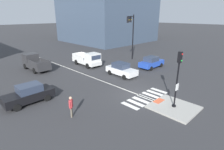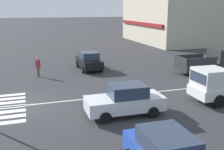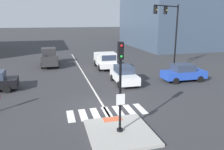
% 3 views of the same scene
% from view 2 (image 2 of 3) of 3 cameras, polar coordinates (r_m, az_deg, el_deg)
% --- Properties ---
extents(ground_plane, '(300.00, 300.00, 0.00)m').
position_cam_2_polar(ground_plane, '(16.51, -18.49, -6.20)').
color(ground_plane, '#333335').
extents(crosswalk_stripe_a, '(0.44, 1.80, 0.01)m').
position_cam_2_polar(crosswalk_stripe_a, '(18.71, -20.73, -4.01)').
color(crosswalk_stripe_a, silver).
rests_on(crosswalk_stripe_a, ground).
extents(crosswalk_stripe_b, '(0.44, 1.80, 0.01)m').
position_cam_2_polar(crosswalk_stripe_b, '(17.98, -20.82, -4.73)').
color(crosswalk_stripe_b, silver).
rests_on(crosswalk_stripe_b, ground).
extents(crosswalk_stripe_c, '(0.44, 1.80, 0.01)m').
position_cam_2_polar(crosswalk_stripe_c, '(17.26, -20.93, -5.51)').
color(crosswalk_stripe_c, silver).
rests_on(crosswalk_stripe_c, ground).
extents(crosswalk_stripe_d, '(0.44, 1.80, 0.01)m').
position_cam_2_polar(crosswalk_stripe_d, '(16.55, -21.04, -6.37)').
color(crosswalk_stripe_d, silver).
rests_on(crosswalk_stripe_d, ground).
extents(crosswalk_stripe_e, '(0.44, 1.80, 0.01)m').
position_cam_2_polar(crosswalk_stripe_e, '(15.84, -21.17, -7.30)').
color(crosswalk_stripe_e, silver).
rests_on(crosswalk_stripe_e, ground).
extents(crosswalk_stripe_f, '(0.44, 1.80, 0.01)m').
position_cam_2_polar(crosswalk_stripe_f, '(15.13, -21.31, -8.31)').
color(crosswalk_stripe_f, silver).
rests_on(crosswalk_stripe_f, ground).
extents(crosswalk_stripe_g, '(0.44, 1.80, 0.01)m').
position_cam_2_polar(crosswalk_stripe_g, '(14.43, -21.46, -9.43)').
color(crosswalk_stripe_g, silver).
rests_on(crosswalk_stripe_g, ground).
extents(lane_centre_line, '(0.14, 28.00, 0.01)m').
position_cam_2_polar(lane_centre_line, '(19.07, 13.09, -3.11)').
color(lane_centre_line, silver).
rests_on(lane_centre_line, ground).
extents(building_corner_right, '(17.24, 20.90, 10.96)m').
position_cam_2_polar(building_corner_right, '(48.73, 17.55, 13.44)').
color(building_corner_right, beige).
rests_on(building_corner_right, ground).
extents(car_white_eastbound_mid, '(1.92, 4.14, 1.64)m').
position_cam_2_polar(car_white_eastbound_mid, '(14.17, 2.85, -5.35)').
color(car_white_eastbound_mid, white).
rests_on(car_white_eastbound_mid, ground).
extents(car_black_cross_left, '(4.12, 1.88, 1.64)m').
position_cam_2_polar(car_black_cross_left, '(24.69, -4.93, 3.04)').
color(car_black_cross_left, black).
rests_on(car_black_cross_left, ground).
extents(pickup_truck_charcoal_westbound_distant, '(2.17, 5.15, 2.08)m').
position_cam_2_polar(pickup_truck_charcoal_westbound_distant, '(24.81, 20.17, 2.67)').
color(pickup_truck_charcoal_westbound_distant, '#2D2D30').
rests_on(pickup_truck_charcoal_westbound_distant, ground).
extents(pedestrian_at_curb_left, '(0.43, 0.41, 1.67)m').
position_cam_2_polar(pedestrian_at_curb_left, '(22.76, -15.51, 2.07)').
color(pedestrian_at_curb_left, '#6B6051').
rests_on(pedestrian_at_curb_left, ground).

